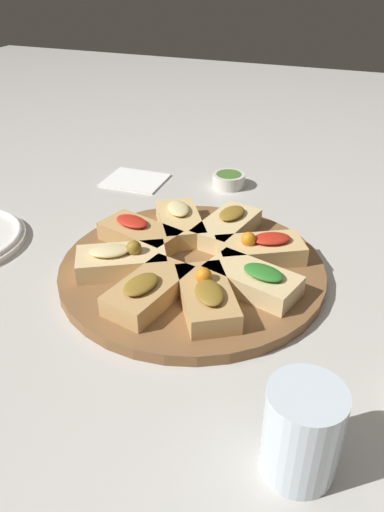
{
  "coord_description": "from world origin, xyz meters",
  "views": [
    {
      "loc": [
        -0.21,
        0.56,
        0.41
      ],
      "look_at": [
        0.0,
        0.0,
        0.03
      ],
      "focal_mm": 35.0,
      "sensor_mm": 36.0,
      "label": 1
    }
  ],
  "objects_px": {
    "serving_board": "(192,269)",
    "water_glass": "(302,432)",
    "napkin_stack": "(135,179)",
    "dipping_bowl": "(229,180)"
  },
  "relations": [
    {
      "from": "serving_board",
      "to": "water_glass",
      "type": "xyz_separation_m",
      "value": [
        -0.2,
        0.26,
        0.04
      ]
    },
    {
      "from": "napkin_stack",
      "to": "dipping_bowl",
      "type": "distance_m",
      "value": 0.19
    },
    {
      "from": "serving_board",
      "to": "water_glass",
      "type": "bearing_deg",
      "value": 127.63
    },
    {
      "from": "napkin_stack",
      "to": "serving_board",
      "type": "bearing_deg",
      "value": 129.77
    },
    {
      "from": "serving_board",
      "to": "water_glass",
      "type": "distance_m",
      "value": 0.33
    },
    {
      "from": "serving_board",
      "to": "napkin_stack",
      "type": "relative_size",
      "value": 3.24
    },
    {
      "from": "water_glass",
      "to": "napkin_stack",
      "type": "height_order",
      "value": "water_glass"
    },
    {
      "from": "serving_board",
      "to": "water_glass",
      "type": "relative_size",
      "value": 3.98
    },
    {
      "from": "dipping_bowl",
      "to": "water_glass",
      "type": "bearing_deg",
      "value": 112.95
    },
    {
      "from": "water_glass",
      "to": "napkin_stack",
      "type": "relative_size",
      "value": 0.82
    }
  ]
}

